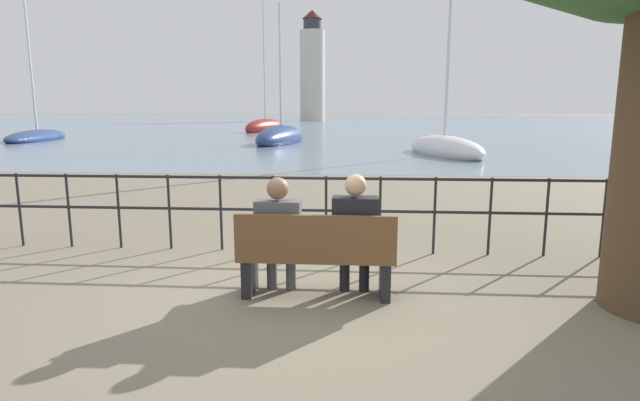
{
  "coord_description": "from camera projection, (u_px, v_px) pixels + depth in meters",
  "views": [
    {
      "loc": [
        0.39,
        -4.99,
        1.9
      ],
      "look_at": [
        0.0,
        0.5,
        0.92
      ],
      "focal_mm": 28.0,
      "sensor_mm": 36.0,
      "label": 1
    }
  ],
  "objects": [
    {
      "name": "promenade_railing",
      "position": [
        326.0,
        202.0,
        6.76
      ],
      "size": [
        14.63,
        0.04,
        1.05
      ],
      "color": "black",
      "rests_on": "ground_plane"
    },
    {
      "name": "seated_person_left",
      "position": [
        279.0,
        230.0,
        5.18
      ],
      "size": [
        0.46,
        0.35,
        1.25
      ],
      "color": "#4C4C51",
      "rests_on": "ground_plane"
    },
    {
      "name": "ground_plane",
      "position": [
        317.0,
        295.0,
        5.26
      ],
      "size": [
        1000.0,
        1000.0,
        0.0
      ],
      "primitive_type": "plane",
      "color": "#7A705B"
    },
    {
      "name": "harbor_lighthouse",
      "position": [
        312.0,
        70.0,
        103.17
      ],
      "size": [
        5.14,
        5.14,
        22.31
      ],
      "color": "beige",
      "rests_on": "ground_plane"
    },
    {
      "name": "harbor_water",
      "position": [
        355.0,
        118.0,
        162.5
      ],
      "size": [
        600.0,
        300.0,
        0.01
      ],
      "color": "slate",
      "rests_on": "ground_plane"
    },
    {
      "name": "sailboat_1",
      "position": [
        281.0,
        138.0,
        30.84
      ],
      "size": [
        2.97,
        8.42,
        8.75
      ],
      "rotation": [
        0.0,
        0.0,
        -0.12
      ],
      "color": "navy",
      "rests_on": "ground_plane"
    },
    {
      "name": "sailboat_0",
      "position": [
        444.0,
        148.0,
        22.28
      ],
      "size": [
        3.46,
        6.77,
        9.41
      ],
      "rotation": [
        0.0,
        0.0,
        0.26
      ],
      "color": "white",
      "rests_on": "ground_plane"
    },
    {
      "name": "seated_person_right",
      "position": [
        355.0,
        230.0,
        5.12
      ],
      "size": [
        0.47,
        0.35,
        1.29
      ],
      "color": "black",
      "rests_on": "ground_plane"
    },
    {
      "name": "park_bench",
      "position": [
        316.0,
        258.0,
        5.12
      ],
      "size": [
        1.62,
        0.45,
        0.9
      ],
      "color": "brown",
      "rests_on": "ground_plane"
    },
    {
      "name": "sailboat_2",
      "position": [
        37.0,
        136.0,
        33.84
      ],
      "size": [
        4.14,
        9.14,
        10.91
      ],
      "rotation": [
        0.0,
        0.0,
        0.23
      ],
      "color": "navy",
      "rests_on": "ground_plane"
    },
    {
      "name": "sailboat_3",
      "position": [
        265.0,
        127.0,
        48.2
      ],
      "size": [
        3.84,
        7.46,
        13.23
      ],
      "rotation": [
        0.0,
        0.0,
        -0.3
      ],
      "color": "maroon",
      "rests_on": "ground_plane"
    }
  ]
}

